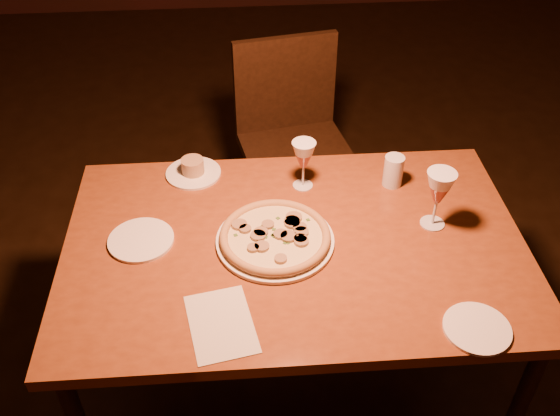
{
  "coord_description": "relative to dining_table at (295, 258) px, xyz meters",
  "views": [
    {
      "loc": [
        -0.21,
        -1.67,
        2.06
      ],
      "look_at": [
        -0.09,
        -0.22,
        0.86
      ],
      "focal_mm": 40.0,
      "sensor_mm": 36.0,
      "label": 1
    }
  ],
  "objects": [
    {
      "name": "floor",
      "position": [
        0.05,
        0.27,
        -0.69
      ],
      "size": [
        7.0,
        7.0,
        0.0
      ],
      "primitive_type": "plane",
      "color": "black",
      "rests_on": "ground"
    },
    {
      "name": "dining_table",
      "position": [
        0.0,
        0.0,
        0.0
      ],
      "size": [
        1.42,
        0.92,
        0.76
      ],
      "rotation": [
        0.0,
        0.0,
        -0.01
      ],
      "color": "brown",
      "rests_on": "floor"
    },
    {
      "name": "chair_far",
      "position": [
        0.09,
        0.92,
        -0.16
      ],
      "size": [
        0.53,
        0.53,
        0.95
      ],
      "rotation": [
        0.0,
        0.0,
        0.18
      ],
      "color": "black",
      "rests_on": "floor"
    },
    {
      "name": "pizza_plate",
      "position": [
        -0.06,
        0.0,
        0.09
      ],
      "size": [
        0.36,
        0.36,
        0.04
      ],
      "color": "white",
      "rests_on": "dining_table"
    },
    {
      "name": "ramekin_saucer",
      "position": [
        -0.32,
        0.38,
        0.09
      ],
      "size": [
        0.19,
        0.19,
        0.06
      ],
      "color": "white",
      "rests_on": "dining_table"
    },
    {
      "name": "wine_glass_far",
      "position": [
        0.05,
        0.28,
        0.16
      ],
      "size": [
        0.08,
        0.08,
        0.18
      ],
      "primitive_type": null,
      "color": "#A74D45",
      "rests_on": "dining_table"
    },
    {
      "name": "wine_glass_right",
      "position": [
        0.44,
        0.05,
        0.17
      ],
      "size": [
        0.09,
        0.09,
        0.2
      ],
      "primitive_type": null,
      "color": "#A74D45",
      "rests_on": "dining_table"
    },
    {
      "name": "water_tumbler",
      "position": [
        0.36,
        0.27,
        0.12
      ],
      "size": [
        0.07,
        0.07,
        0.11
      ],
      "primitive_type": "cylinder",
      "color": "silver",
      "rests_on": "dining_table"
    },
    {
      "name": "side_plate_left",
      "position": [
        -0.47,
        0.04,
        0.07
      ],
      "size": [
        0.2,
        0.2,
        0.01
      ],
      "primitive_type": "cylinder",
      "color": "white",
      "rests_on": "dining_table"
    },
    {
      "name": "side_plate_near",
      "position": [
        0.45,
        -0.38,
        0.07
      ],
      "size": [
        0.18,
        0.18,
        0.01
      ],
      "primitive_type": "cylinder",
      "color": "white",
      "rests_on": "dining_table"
    },
    {
      "name": "menu_card",
      "position": [
        -0.23,
        -0.3,
        0.07
      ],
      "size": [
        0.21,
        0.27,
        0.0
      ],
      "primitive_type": "cube",
      "rotation": [
        0.0,
        0.0,
        0.19
      ],
      "color": "beige",
      "rests_on": "dining_table"
    }
  ]
}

